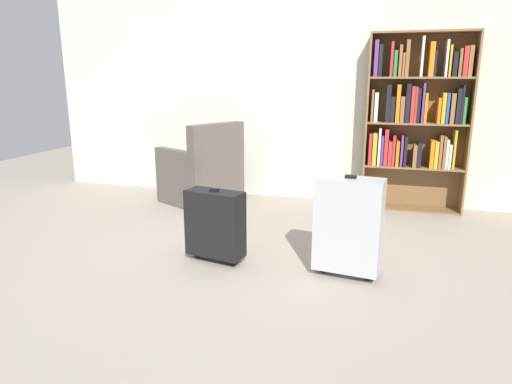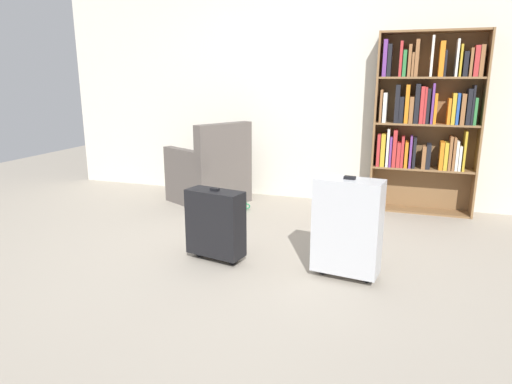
{
  "view_description": "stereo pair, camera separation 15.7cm",
  "coord_description": "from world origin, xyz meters",
  "px_view_note": "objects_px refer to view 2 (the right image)",
  "views": [
    {
      "loc": [
        1.02,
        -2.92,
        1.37
      ],
      "look_at": [
        0.15,
        0.18,
        0.55
      ],
      "focal_mm": 31.7,
      "sensor_mm": 36.0,
      "label": 1
    },
    {
      "loc": [
        1.17,
        -2.87,
        1.37
      ],
      "look_at": [
        0.15,
        0.18,
        0.55
      ],
      "focal_mm": 31.7,
      "sensor_mm": 36.0,
      "label": 2
    }
  ],
  "objects_px": {
    "armchair": "(210,174)",
    "bookshelf": "(426,116)",
    "suitcase_black": "(215,223)",
    "suitcase_silver": "(347,226)",
    "mug": "(243,206)"
  },
  "relations": [
    {
      "from": "armchair",
      "to": "mug",
      "type": "distance_m",
      "value": 0.59
    },
    {
      "from": "bookshelf",
      "to": "mug",
      "type": "distance_m",
      "value": 2.07
    },
    {
      "from": "mug",
      "to": "suitcase_silver",
      "type": "relative_size",
      "value": 0.16
    },
    {
      "from": "armchair",
      "to": "bookshelf",
      "type": "bearing_deg",
      "value": 8.75
    },
    {
      "from": "suitcase_black",
      "to": "bookshelf",
      "type": "bearing_deg",
      "value": 51.87
    },
    {
      "from": "suitcase_silver",
      "to": "suitcase_black",
      "type": "bearing_deg",
      "value": 179.88
    },
    {
      "from": "mug",
      "to": "suitcase_silver",
      "type": "xyz_separation_m",
      "value": [
        1.25,
        -1.32,
        0.33
      ]
    },
    {
      "from": "bookshelf",
      "to": "suitcase_black",
      "type": "distance_m",
      "value": 2.5
    },
    {
      "from": "bookshelf",
      "to": "mug",
      "type": "relative_size",
      "value": 15.05
    },
    {
      "from": "mug",
      "to": "bookshelf",
      "type": "bearing_deg",
      "value": 18.14
    },
    {
      "from": "mug",
      "to": "suitcase_silver",
      "type": "distance_m",
      "value": 1.85
    },
    {
      "from": "bookshelf",
      "to": "mug",
      "type": "xyz_separation_m",
      "value": [
        -1.75,
        -0.57,
        -0.94
      ]
    },
    {
      "from": "bookshelf",
      "to": "suitcase_black",
      "type": "bearing_deg",
      "value": -128.13
    },
    {
      "from": "armchair",
      "to": "suitcase_black",
      "type": "xyz_separation_m",
      "value": [
        0.74,
        -1.55,
        -0.02
      ]
    },
    {
      "from": "suitcase_silver",
      "to": "bookshelf",
      "type": "bearing_deg",
      "value": 75.17
    }
  ]
}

